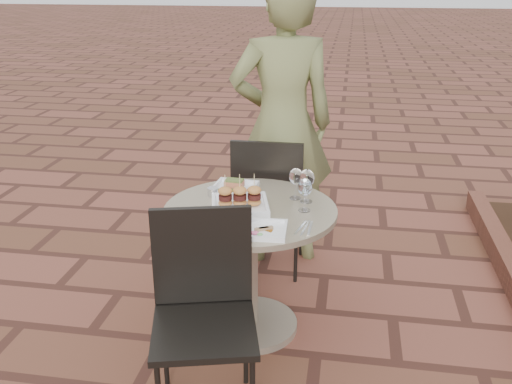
% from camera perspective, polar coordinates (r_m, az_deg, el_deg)
% --- Properties ---
extents(ground, '(60.00, 60.00, 0.00)m').
position_cam_1_polar(ground, '(3.49, -0.50, -11.23)').
color(ground, brown).
rests_on(ground, ground).
extents(cafe_table, '(0.90, 0.90, 0.73)m').
position_cam_1_polar(cafe_table, '(3.06, -0.56, -5.85)').
color(cafe_table, gray).
rests_on(cafe_table, ground).
extents(chair_far, '(0.44, 0.44, 0.93)m').
position_cam_1_polar(chair_far, '(3.61, 1.29, -0.33)').
color(chair_far, black).
rests_on(chair_far, ground).
extents(chair_near, '(0.54, 0.54, 0.93)m').
position_cam_1_polar(chair_near, '(2.53, -5.29, -10.46)').
color(chair_near, black).
rests_on(chair_near, ground).
extents(diner, '(0.79, 0.63, 1.88)m').
position_cam_1_polar(diner, '(3.72, 2.65, 6.67)').
color(diner, '#646839').
rests_on(diner, ground).
extents(plate_salmon, '(0.25, 0.25, 0.06)m').
position_cam_1_polar(plate_salmon, '(3.18, -2.19, 0.47)').
color(plate_salmon, white).
rests_on(plate_salmon, cafe_table).
extents(plate_sliders, '(0.35, 0.35, 0.19)m').
position_cam_1_polar(plate_sliders, '(2.93, -1.63, -0.89)').
color(plate_sliders, white).
rests_on(plate_sliders, cafe_table).
extents(plate_tuna, '(0.22, 0.22, 0.03)m').
position_cam_1_polar(plate_tuna, '(2.68, 0.77, -3.79)').
color(plate_tuna, white).
rests_on(plate_tuna, cafe_table).
extents(wine_glass_right, '(0.07, 0.07, 0.17)m').
position_cam_1_polar(wine_glass_right, '(2.88, 4.92, 0.39)').
color(wine_glass_right, white).
rests_on(wine_glass_right, cafe_table).
extents(wine_glass_mid, '(0.07, 0.07, 0.17)m').
position_cam_1_polar(wine_glass_mid, '(3.04, 4.01, 1.48)').
color(wine_glass_mid, white).
rests_on(wine_glass_mid, cafe_table).
extents(wine_glass_far, '(0.08, 0.08, 0.18)m').
position_cam_1_polar(wine_glass_far, '(2.99, 5.12, 1.29)').
color(wine_glass_far, white).
rests_on(wine_glass_far, cafe_table).
extents(steel_ramekin, '(0.06, 0.06, 0.05)m').
position_cam_1_polar(steel_ramekin, '(3.11, -4.32, 0.03)').
color(steel_ramekin, silver).
rests_on(steel_ramekin, cafe_table).
extents(cutlery_set, '(0.10, 0.19, 0.00)m').
position_cam_1_polar(cutlery_set, '(2.73, 4.94, -3.61)').
color(cutlery_set, silver).
rests_on(cutlery_set, cafe_table).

